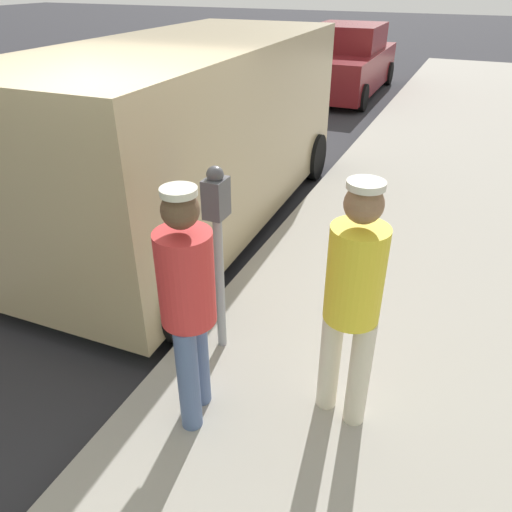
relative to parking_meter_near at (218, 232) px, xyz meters
name	(u,v)px	position (x,y,z in m)	size (l,w,h in m)	color
ground_plane	(129,288)	(-1.35, 0.54, -1.18)	(80.00, 80.00, 0.00)	#2D2D33
sidewalk_slab	(507,384)	(2.15, 0.54, -1.11)	(5.00, 32.00, 0.15)	#9E998E
parking_meter_near	(218,232)	(0.00, 0.00, 0.00)	(0.14, 0.18, 1.52)	gray
pedestrian_in_red	(188,299)	(0.16, -0.70, -0.09)	(0.34, 0.35, 1.66)	#4C608C
pedestrian_in_yellow	(353,295)	(1.06, -0.30, -0.06)	(0.35, 0.34, 1.69)	beige
parked_van	(189,133)	(-1.50, 2.14, -0.03)	(2.26, 5.26, 2.15)	tan
parked_sedan_ahead	(345,63)	(-1.80, 10.40, -0.43)	(1.98, 4.42, 1.65)	maroon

